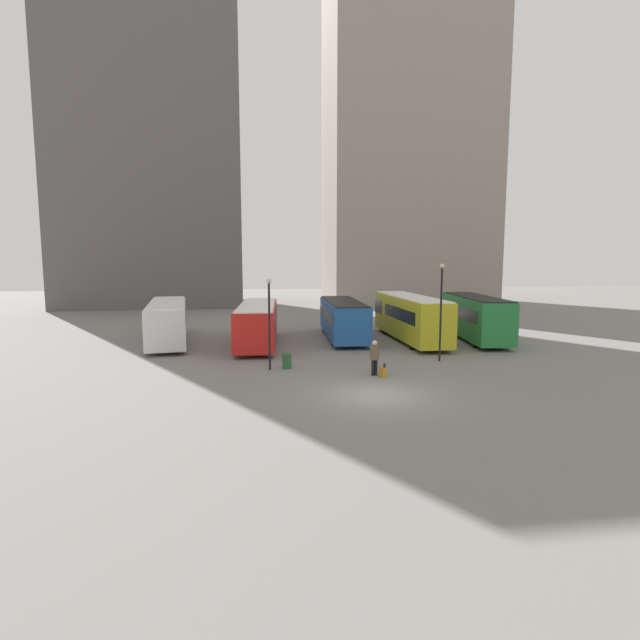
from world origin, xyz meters
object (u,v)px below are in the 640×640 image
at_px(bus_0, 168,320).
at_px(suitcase, 383,372).
at_px(bus_4, 475,316).
at_px(traveler, 375,355).
at_px(trash_bin, 287,361).
at_px(bus_2, 343,318).
at_px(bus_1, 258,322).
at_px(lamp_post_0, 441,304).
at_px(bus_3, 410,316).
at_px(lamp_post_1, 269,316).

relative_size(bus_0, suitcase, 15.75).
distance_m(bus_4, suitcase, 14.64).
height_order(traveler, trash_bin, traveler).
relative_size(bus_0, bus_4, 1.11).
distance_m(bus_2, trash_bin, 11.30).
height_order(bus_2, bus_4, bus_4).
bearing_deg(bus_1, lamp_post_0, -121.30).
xyz_separation_m(bus_3, traveler, (-5.56, -10.67, -0.72)).
bearing_deg(lamp_post_0, lamp_post_1, -175.51).
distance_m(bus_3, suitcase, 12.30).
bearing_deg(bus_4, bus_1, 96.32).
distance_m(bus_1, suitcase, 12.64).
distance_m(bus_1, traveler, 12.09).
bearing_deg(suitcase, trash_bin, 44.56).
bearing_deg(trash_bin, bus_0, 127.73).
distance_m(bus_2, traveler, 12.38).
relative_size(traveler, trash_bin, 2.20).
height_order(bus_1, bus_4, bus_4).
bearing_deg(bus_1, traveler, -146.86).
bearing_deg(lamp_post_1, suitcase, -23.76).
xyz_separation_m(bus_0, bus_1, (6.49, -1.92, -0.04)).
relative_size(bus_0, bus_3, 0.99).
bearing_deg(lamp_post_1, trash_bin, 13.21).
bearing_deg(suitcase, lamp_post_1, 50.78).
bearing_deg(trash_bin, suitcase, -29.98).
height_order(bus_2, trash_bin, bus_2).
bearing_deg(lamp_post_0, bus_4, 51.57).
height_order(bus_4, lamp_post_1, lamp_post_1).
relative_size(bus_0, bus_1, 1.04).
height_order(bus_4, traveler, bus_4).
height_order(suitcase, trash_bin, trash_bin).
relative_size(traveler, suitcase, 2.52).
bearing_deg(bus_2, lamp_post_0, -153.13).
bearing_deg(lamp_post_0, bus_2, 113.13).
relative_size(bus_0, bus_2, 1.11).
bearing_deg(bus_0, bus_4, -102.29).
bearing_deg(bus_1, bus_3, -85.12).
height_order(bus_3, suitcase, bus_3).
bearing_deg(bus_4, bus_3, 91.53).
bearing_deg(trash_bin, traveler, -28.38).
xyz_separation_m(bus_2, trash_bin, (-5.20, -9.97, -1.16)).
bearing_deg(lamp_post_0, bus_1, 144.12).
height_order(bus_1, lamp_post_1, lamp_post_1).
xyz_separation_m(bus_1, trash_bin, (1.37, -8.23, -1.16)).
relative_size(bus_3, lamp_post_1, 2.33).
bearing_deg(lamp_post_1, traveler, -21.86).
bearing_deg(suitcase, bus_2, -17.41).
height_order(bus_1, traveler, bus_1).
distance_m(bus_2, bus_4, 9.94).
height_order(bus_2, bus_3, bus_3).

